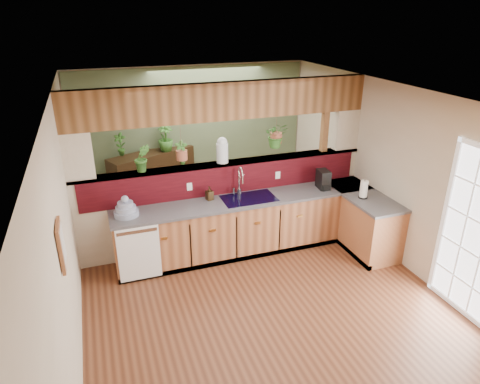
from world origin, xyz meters
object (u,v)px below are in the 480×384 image
object	(u,v)px
coffee_maker	(323,180)
shelving_console	(153,180)
paper_towel	(364,190)
glass_jar	(222,150)
dish_stack	(126,209)
soap_dispenser	(209,193)
faucet	(240,180)

from	to	relation	value
coffee_maker	shelving_console	bearing A→B (deg)	142.61
paper_towel	coffee_maker	bearing A→B (deg)	126.13
coffee_maker	glass_jar	size ratio (longest dim) A/B	0.75
dish_stack	soap_dispenser	distance (m)	1.25
coffee_maker	dish_stack	bearing A→B (deg)	-174.31
soap_dispenser	coffee_maker	world-z (taller)	coffee_maker
soap_dispenser	dish_stack	bearing A→B (deg)	-173.93
faucet	coffee_maker	world-z (taller)	faucet
paper_towel	soap_dispenser	bearing A→B (deg)	162.43
dish_stack	paper_towel	xyz separation A→B (m)	(3.48, -0.58, 0.04)
paper_towel	faucet	bearing A→B (deg)	157.78
glass_jar	coffee_maker	bearing A→B (deg)	-14.34
dish_stack	shelving_console	distance (m)	2.41
faucet	dish_stack	xyz separation A→B (m)	(-1.73, -0.14, -0.16)
dish_stack	paper_towel	distance (m)	3.52
dish_stack	coffee_maker	xyz separation A→B (m)	(3.09, -0.04, 0.04)
faucet	coffee_maker	distance (m)	1.37
dish_stack	soap_dispenser	world-z (taller)	dish_stack
soap_dispenser	glass_jar	distance (m)	0.69
faucet	paper_towel	world-z (taller)	faucet
faucet	glass_jar	world-z (taller)	glass_jar
soap_dispenser	glass_jar	world-z (taller)	glass_jar
coffee_maker	soap_dispenser	bearing A→B (deg)	-178.91
coffee_maker	glass_jar	world-z (taller)	glass_jar
paper_towel	glass_jar	size ratio (longest dim) A/B	0.74
shelving_console	paper_towel	bearing A→B (deg)	-69.74
dish_stack	glass_jar	xyz separation A→B (m)	(1.52, 0.36, 0.60)
dish_stack	coffee_maker	bearing A→B (deg)	-0.77
soap_dispenser	faucet	bearing A→B (deg)	0.74
glass_jar	shelving_console	distance (m)	2.34
faucet	paper_towel	xyz separation A→B (m)	(1.75, -0.71, -0.12)
paper_towel	shelving_console	xyz separation A→B (m)	(-2.78, 2.83, -0.53)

